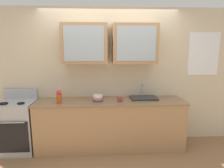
{
  "coord_description": "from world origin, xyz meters",
  "views": [
    {
      "loc": [
        -0.18,
        -3.5,
        1.88
      ],
      "look_at": [
        0.03,
        0.0,
        1.19
      ],
      "focal_mm": 32.7,
      "sensor_mm": 36.0,
      "label": 1
    }
  ],
  "objects_px": {
    "stove_range": "(17,126)",
    "bowl_stack": "(98,98)",
    "cup_near_sink": "(120,99)",
    "sink_faucet": "(144,98)",
    "vase": "(59,97)"
  },
  "relations": [
    {
      "from": "stove_range",
      "to": "bowl_stack",
      "type": "xyz_separation_m",
      "value": [
        1.44,
        -0.02,
        0.49
      ]
    },
    {
      "from": "cup_near_sink",
      "to": "stove_range",
      "type": "bearing_deg",
      "value": 177.12
    },
    {
      "from": "sink_faucet",
      "to": "bowl_stack",
      "type": "xyz_separation_m",
      "value": [
        -0.84,
        -0.12,
        0.03
      ]
    },
    {
      "from": "bowl_stack",
      "to": "cup_near_sink",
      "type": "height_order",
      "value": "bowl_stack"
    },
    {
      "from": "stove_range",
      "to": "bowl_stack",
      "type": "bearing_deg",
      "value": -0.7
    },
    {
      "from": "bowl_stack",
      "to": "vase",
      "type": "xyz_separation_m",
      "value": [
        -0.65,
        -0.09,
        0.06
      ]
    },
    {
      "from": "vase",
      "to": "stove_range",
      "type": "bearing_deg",
      "value": 171.96
    },
    {
      "from": "stove_range",
      "to": "cup_near_sink",
      "type": "relative_size",
      "value": 9.78
    },
    {
      "from": "stove_range",
      "to": "vase",
      "type": "relative_size",
      "value": 4.58
    },
    {
      "from": "vase",
      "to": "cup_near_sink",
      "type": "height_order",
      "value": "vase"
    },
    {
      "from": "sink_faucet",
      "to": "vase",
      "type": "bearing_deg",
      "value": -172.04
    },
    {
      "from": "stove_range",
      "to": "bowl_stack",
      "type": "relative_size",
      "value": 5.93
    },
    {
      "from": "stove_range",
      "to": "sink_faucet",
      "type": "height_order",
      "value": "sink_faucet"
    },
    {
      "from": "cup_near_sink",
      "to": "sink_faucet",
      "type": "bearing_deg",
      "value": 22.27
    },
    {
      "from": "bowl_stack",
      "to": "vase",
      "type": "bearing_deg",
      "value": -171.9
    }
  ]
}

